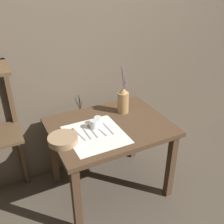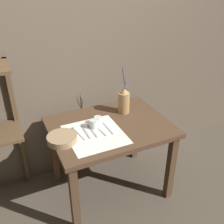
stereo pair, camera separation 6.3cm
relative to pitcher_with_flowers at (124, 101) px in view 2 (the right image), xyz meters
name	(u,v)px [view 2 (the right image)]	position (x,y,z in m)	size (l,w,h in m)	color
ground_plane	(110,187)	(-0.21, -0.15, -0.83)	(12.00, 12.00, 0.00)	brown
stone_wall_back	(87,53)	(-0.21, 0.35, 0.37)	(7.00, 0.06, 2.40)	brown
wooden_table	(110,135)	(-0.21, -0.15, -0.22)	(1.00, 0.77, 0.71)	#4C3523
linen_cloth	(95,134)	(-0.38, -0.23, -0.11)	(0.44, 0.47, 0.00)	white
pitcher_with_flowers	(124,101)	(0.00, 0.00, 0.00)	(0.10, 0.10, 0.45)	#A87F4C
wooden_bowl	(62,139)	(-0.64, -0.22, -0.09)	(0.23, 0.23, 0.05)	#9E7F5B
glass_tumbler_near	(94,124)	(-0.35, -0.14, -0.07)	(0.07, 0.07, 0.07)	silver
glass_tumbler_far	(98,120)	(-0.30, -0.10, -0.08)	(0.06, 0.06, 0.07)	silver
spoon_outer	(76,131)	(-0.50, -0.12, -0.11)	(0.05, 0.21, 0.02)	#939399
fork_outer	(86,132)	(-0.43, -0.18, -0.11)	(0.01, 0.20, 0.00)	#939399
spoon_inner	(90,128)	(-0.38, -0.13, -0.11)	(0.02, 0.21, 0.02)	#939399
fork_inner	(100,130)	(-0.32, -0.20, -0.11)	(0.04, 0.20, 0.00)	#939399
knife_center	(108,128)	(-0.25, -0.20, -0.11)	(0.01, 0.20, 0.00)	#939399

